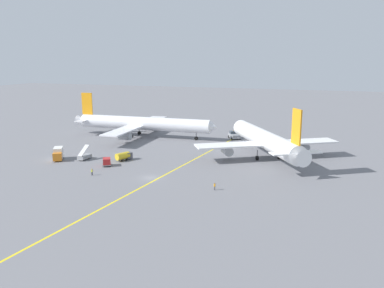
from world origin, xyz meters
name	(u,v)px	position (x,y,z in m)	size (l,w,h in m)	color
ground_plane	(150,178)	(0.00, 0.00, 0.00)	(600.00, 600.00, 0.00)	slate
taxiway_stripe	(177,169)	(3.07, 10.00, 0.00)	(0.50, 120.00, 0.01)	yellow
airliner_at_gate_left	(142,124)	(-25.23, 46.18, 4.96)	(56.21, 45.12, 15.80)	silver
airliner_being_pushed	(265,140)	(22.98, 30.02, 5.25)	(39.15, 42.58, 16.69)	white
pushback_tug	(234,135)	(7.75, 54.32, 1.24)	(6.03, 8.42, 2.92)	gray
gse_catering_truck_tall	(58,154)	(-32.62, 7.14, 1.76)	(5.12, 6.23, 3.50)	orange
gse_container_dolly_flat	(107,162)	(-15.89, 6.03, 1.17)	(3.57, 3.88, 2.15)	slate
gse_stair_truck_yellow	(84,156)	(-25.71, 9.94, 1.03)	(2.05, 4.66, 4.06)	gray
gse_fuel_bowser_stubby	(124,156)	(-14.39, 12.91, 1.33)	(3.76, 5.24, 2.40)	gold
ground_crew_ramp_agent_by_cones	(92,172)	(-14.64, -2.91, 0.89)	(0.50, 0.36, 1.70)	black
ground_crew_marshaller_foreground	(215,186)	(17.48, -3.47, 0.88)	(0.36, 0.49, 1.69)	#4C4C51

